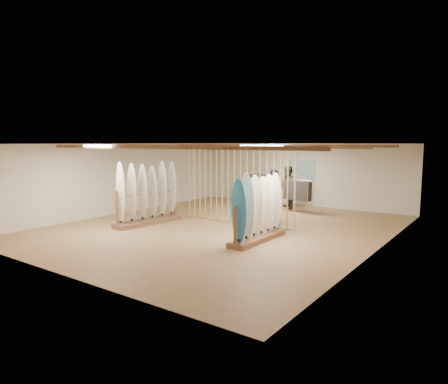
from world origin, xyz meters
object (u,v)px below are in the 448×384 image
Objects in this scene: clothing_rack_b at (297,190)px; shopper_a at (274,190)px; rack_right at (258,218)px; shopper_b at (288,184)px; clothing_rack_a at (258,184)px; rack_left at (148,203)px.

shopper_a is at bearing -85.29° from clothing_rack_b.
clothing_rack_b is (-1.15, 5.07, 0.23)m from rack_right.
rack_right is at bearing -26.57° from shopper_b.
rack_right is 1.16× the size of shopper_b.
shopper_a is (-1.37, 3.49, 0.38)m from rack_right.
shopper_a is (2.39, -2.85, 0.14)m from clothing_rack_a.
shopper_b is at bearing 108.63° from rack_right.
clothing_rack_b is at bearing -41.00° from clothing_rack_a.
clothing_rack_b is at bearing -83.78° from shopper_a.
rack_left reaches higher than shopper_a.
rack_left is at bearing -109.36° from clothing_rack_b.
shopper_a reaches higher than clothing_rack_b.
rack_left reaches higher than clothing_rack_b.
clothing_rack_a is at bearing 89.37° from rack_left.
rack_right is at bearing -64.57° from clothing_rack_b.
rack_left is 4.73m from shopper_a.
rack_right is 7.38m from clothing_rack_a.
shopper_b is (-1.90, 5.68, 0.38)m from rack_right.
shopper_a is 1.00× the size of shopper_b.
rack_left is at bearing -110.63° from clothing_rack_a.
shopper_b reaches higher than rack_right.
clothing_rack_a reaches higher than clothing_rack_b.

